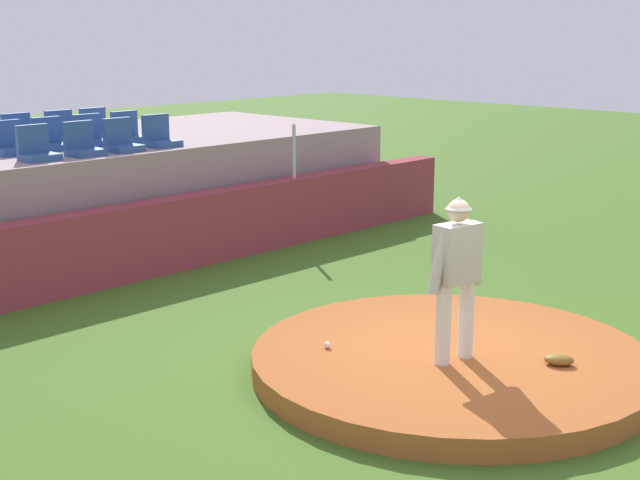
% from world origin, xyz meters
% --- Properties ---
extents(ground_plane, '(60.00, 60.00, 0.00)m').
position_xyz_m(ground_plane, '(0.00, 0.00, 0.00)').
color(ground_plane, '#3F661F').
extents(pitchers_mound, '(4.26, 4.26, 0.24)m').
position_xyz_m(pitchers_mound, '(0.00, 0.00, 0.12)').
color(pitchers_mound, '#A75726').
rests_on(pitchers_mound, ground_plane).
extents(pitcher, '(0.75, 0.31, 1.72)m').
position_xyz_m(pitcher, '(-0.20, -0.17, 1.24)').
color(pitcher, silver).
rests_on(pitcher, pitchers_mound).
extents(baseball, '(0.07, 0.07, 0.07)m').
position_xyz_m(baseball, '(-0.85, 1.02, 0.27)').
color(baseball, white).
rests_on(baseball, pitchers_mound).
extents(fielding_glove, '(0.33, 0.36, 0.11)m').
position_xyz_m(fielding_glove, '(0.44, -1.02, 0.29)').
color(fielding_glove, brown).
rests_on(fielding_glove, pitchers_mound).
extents(brick_barrier, '(13.55, 0.40, 1.10)m').
position_xyz_m(brick_barrier, '(0.00, 5.56, 0.55)').
color(brick_barrier, maroon).
rests_on(brick_barrier, ground_plane).
extents(fence_post_right, '(0.06, 0.06, 0.91)m').
position_xyz_m(fence_post_right, '(3.11, 5.56, 1.56)').
color(fence_post_right, silver).
rests_on(fence_post_right, brick_barrier).
extents(bleacher_platform, '(11.67, 4.40, 1.75)m').
position_xyz_m(bleacher_platform, '(0.00, 8.17, 0.87)').
color(bleacher_platform, gray).
rests_on(bleacher_platform, ground_plane).
extents(stadium_chair_0, '(0.48, 0.44, 0.50)m').
position_xyz_m(stadium_chair_0, '(-1.08, 6.51, 1.90)').
color(stadium_chair_0, '#2C4F8C').
rests_on(stadium_chair_0, bleacher_platform).
extents(stadium_chair_1, '(0.48, 0.44, 0.50)m').
position_xyz_m(stadium_chair_1, '(-0.35, 6.48, 1.90)').
color(stadium_chair_1, '#2C4F8C').
rests_on(stadium_chair_1, bleacher_platform).
extents(stadium_chair_2, '(0.48, 0.44, 0.50)m').
position_xyz_m(stadium_chair_2, '(0.32, 6.47, 1.90)').
color(stadium_chair_2, '#2C4F8C').
rests_on(stadium_chair_2, bleacher_platform).
extents(stadium_chair_3, '(0.48, 0.44, 0.50)m').
position_xyz_m(stadium_chair_3, '(1.07, 6.52, 1.90)').
color(stadium_chair_3, '#2C4F8C').
rests_on(stadium_chair_3, bleacher_platform).
extents(stadium_chair_4, '(0.48, 0.44, 0.50)m').
position_xyz_m(stadium_chair_4, '(-1.05, 7.37, 1.90)').
color(stadium_chair_4, '#2C4F8C').
rests_on(stadium_chair_4, bleacher_platform).
extents(stadium_chair_5, '(0.48, 0.44, 0.50)m').
position_xyz_m(stadium_chair_5, '(-0.36, 7.38, 1.90)').
color(stadium_chair_5, '#2C4F8C').
rests_on(stadium_chair_5, bleacher_platform).
extents(stadium_chair_6, '(0.48, 0.44, 0.50)m').
position_xyz_m(stadium_chair_6, '(0.35, 7.36, 1.90)').
color(stadium_chair_6, '#2C4F8C').
rests_on(stadium_chair_6, bleacher_platform).
extents(stadium_chair_7, '(0.48, 0.44, 0.50)m').
position_xyz_m(stadium_chair_7, '(1.05, 7.36, 1.90)').
color(stadium_chair_7, '#2C4F8C').
rests_on(stadium_chair_7, bleacher_platform).
extents(stadium_chair_9, '(0.48, 0.44, 0.50)m').
position_xyz_m(stadium_chair_9, '(-0.37, 8.31, 1.90)').
color(stadium_chair_9, '#2C4F8C').
rests_on(stadium_chair_9, bleacher_platform).
extents(stadium_chair_10, '(0.48, 0.44, 0.50)m').
position_xyz_m(stadium_chair_10, '(0.38, 8.28, 1.90)').
color(stadium_chair_10, '#2C4F8C').
rests_on(stadium_chair_10, bleacher_platform).
extents(stadium_chair_11, '(0.48, 0.44, 0.50)m').
position_xyz_m(stadium_chair_11, '(1.03, 8.27, 1.90)').
color(stadium_chair_11, '#2C4F8C').
rests_on(stadium_chair_11, bleacher_platform).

